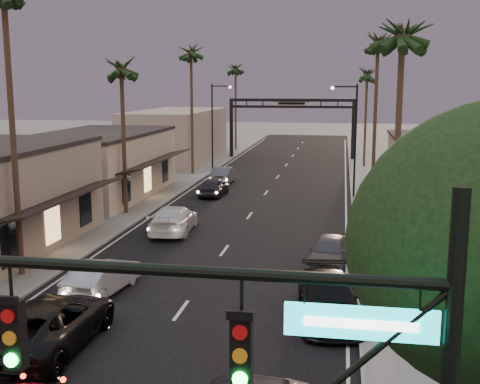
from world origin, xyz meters
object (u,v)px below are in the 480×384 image
at_px(streetlight_right, 352,131).
at_px(palm_rc, 367,70).
at_px(palm_lc, 121,62).
at_px(curbside_black, 329,298).
at_px(palm_far, 236,66).
at_px(palm_rb, 378,37).
at_px(arch, 291,113).
at_px(palm_ra, 403,25).
at_px(streetlight_left, 215,120).
at_px(palm_ld, 191,48).
at_px(oncoming_pickup, 50,323).
at_px(oncoming_silver, 103,276).

bearing_deg(streetlight_right, palm_rc, 84.95).
distance_m(palm_lc, curbside_black, 24.19).
xyz_separation_m(palm_far, curbside_black, (14.16, -58.81, -10.63)).
height_order(palm_rb, palm_rc, palm_rb).
bearing_deg(palm_rc, arch, 145.11).
height_order(streetlight_right, palm_ra, palm_ra).
height_order(arch, curbside_black, arch).
bearing_deg(palm_ra, streetlight_left, 114.54).
xyz_separation_m(streetlight_left, palm_far, (-1.38, 20.00, 6.11)).
bearing_deg(palm_ld, curbside_black, -68.01).
bearing_deg(arch, palm_ra, -79.41).
bearing_deg(oncoming_pickup, oncoming_silver, -86.05).
bearing_deg(palm_lc, palm_ra, -34.90).
bearing_deg(streetlight_right, oncoming_pickup, -109.20).
bearing_deg(palm_ra, palm_lc, 145.10).
xyz_separation_m(streetlight_right, palm_lc, (-15.52, -9.00, 5.14)).
height_order(palm_far, oncoming_pickup, palm_far).
bearing_deg(palm_rb, palm_far, 116.43).
distance_m(palm_ra, oncoming_silver, 16.82).
relative_size(palm_rc, oncoming_silver, 2.68).
relative_size(streetlight_left, oncoming_silver, 1.98).
xyz_separation_m(palm_rb, oncoming_pickup, (-12.14, -29.02, -11.56)).
distance_m(streetlight_left, palm_rb, 22.07).
bearing_deg(palm_ra, oncoming_pickup, -143.37).
bearing_deg(streetlight_left, palm_rb, -42.05).
xyz_separation_m(arch, palm_lc, (-8.60, -34.00, 4.94)).
relative_size(arch, palm_rc, 1.25).
height_order(arch, oncoming_pickup, arch).
bearing_deg(streetlight_right, arch, 105.47).
bearing_deg(oncoming_pickup, arch, -93.49).
relative_size(streetlight_right, palm_ld, 0.63).
bearing_deg(oncoming_silver, palm_lc, -65.98).
height_order(palm_ra, curbside_black, palm_ra).
bearing_deg(oncoming_silver, streetlight_left, -78.22).
bearing_deg(streetlight_left, palm_far, 93.95).
distance_m(palm_ld, palm_ra, 35.47).
height_order(palm_rb, curbside_black, palm_rb).
bearing_deg(palm_lc, streetlight_right, 30.11).
bearing_deg(streetlight_left, oncoming_pickup, -85.50).
distance_m(streetlight_right, oncoming_silver, 27.19).
distance_m(arch, palm_rc, 11.59).
bearing_deg(palm_rb, streetlight_left, 137.95).
bearing_deg(palm_ld, oncoming_silver, -82.25).
relative_size(arch, streetlight_left, 1.69).
bearing_deg(oncoming_silver, streetlight_right, -106.63).
distance_m(streetlight_left, palm_lc, 22.65).
xyz_separation_m(streetlight_left, curbside_black, (12.78, -38.81, -4.52)).
height_order(arch, palm_rc, palm_rc).
xyz_separation_m(streetlight_right, palm_ra, (1.68, -21.00, 6.11)).
bearing_deg(curbside_black, streetlight_left, 102.22).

